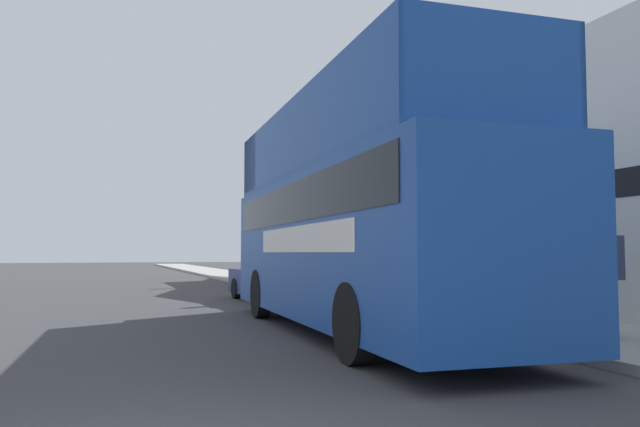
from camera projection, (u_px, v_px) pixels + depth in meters
ground_plane at (108, 292)px, 23.63m from camera, size 144.00×144.00×0.00m
sidewalk at (317, 290)px, 23.25m from camera, size 3.25×108.00×0.14m
brick_terrace_rear at (393, 190)px, 27.82m from camera, size 6.00×20.06×8.54m
tour_bus at (352, 231)px, 11.62m from camera, size 2.86×10.33×4.26m
parked_car_ahead_of_bus at (272, 278)px, 19.06m from camera, size 1.86×4.38×1.46m
pedestrian_second at (607, 266)px, 9.96m from camera, size 0.49×0.27×1.86m
lamp_post_nearest at (477, 145)px, 11.76m from camera, size 0.35×0.35×4.92m
lamp_post_second at (313, 202)px, 20.26m from camera, size 0.35×0.35×4.27m
lamp_post_third at (248, 216)px, 28.82m from camera, size 0.35×0.35×4.39m
litter_bin at (557, 299)px, 10.96m from camera, size 0.48×0.48×0.98m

